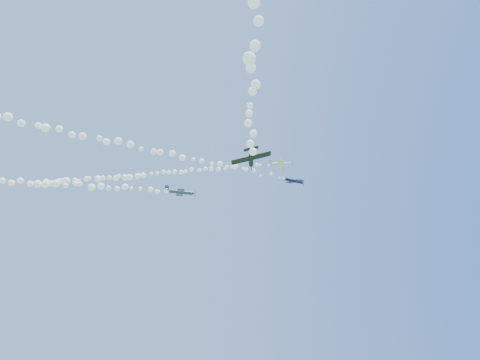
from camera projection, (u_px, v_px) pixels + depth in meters
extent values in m
cylinder|color=white|center=(280.00, 164.00, 102.79)|extent=(5.22, 2.37, 1.02)
cone|color=white|center=(291.00, 164.00, 102.30)|extent=(0.83, 0.87, 0.73)
cone|color=red|center=(293.00, 163.00, 102.23)|extent=(0.34, 0.32, 0.26)
cube|color=black|center=(292.00, 164.00, 102.25)|extent=(0.20, 0.18, 1.66)
cube|color=white|center=(281.00, 164.00, 102.71)|extent=(3.60, 6.47, 0.56)
cube|color=white|center=(271.00, 164.00, 103.23)|extent=(1.53, 2.38, 0.24)
cube|color=red|center=(271.00, 162.00, 103.45)|extent=(0.87, 0.41, 1.09)
sphere|color=black|center=(283.00, 163.00, 102.81)|extent=(0.86, 0.84, 0.70)
cylinder|color=#0C1037|center=(294.00, 181.00, 105.05)|extent=(5.28, 0.84, 0.79)
cone|color=#0C1037|center=(303.00, 183.00, 106.28)|extent=(0.63, 0.72, 0.71)
cone|color=white|center=(304.00, 183.00, 106.45)|extent=(0.27, 0.25, 0.25)
cube|color=black|center=(304.00, 183.00, 106.40)|extent=(0.17, 0.53, 1.64)
cube|color=#0C1037|center=(295.00, 182.00, 105.13)|extent=(2.97, 6.43, 1.75)
cube|color=#0C1037|center=(287.00, 179.00, 104.04)|extent=(1.32, 2.34, 0.64)
cube|color=white|center=(286.00, 177.00, 104.10)|extent=(0.88, 0.55, 1.05)
sphere|color=black|center=(296.00, 180.00, 105.43)|extent=(0.81, 0.91, 0.77)
cylinder|color=#374050|center=(179.00, 192.00, 96.11)|extent=(6.50, 1.93, 1.05)
cone|color=#374050|center=(194.00, 193.00, 96.77)|extent=(0.90, 0.97, 0.88)
cone|color=navy|center=(196.00, 194.00, 96.86)|extent=(0.37, 0.35, 0.31)
cube|color=black|center=(195.00, 194.00, 96.84)|extent=(0.10, 0.49, 2.03)
cube|color=#374050|center=(180.00, 193.00, 96.13)|extent=(1.63, 7.85, 1.52)
cube|color=#374050|center=(167.00, 190.00, 95.58)|extent=(0.92, 2.76, 0.58)
cube|color=navy|center=(167.00, 188.00, 95.71)|extent=(1.05, 0.32, 1.31)
sphere|color=black|center=(183.00, 191.00, 96.39)|extent=(0.79, 0.89, 0.91)
cylinder|color=black|center=(251.00, 157.00, 64.62)|extent=(0.93, 5.42, 1.08)
cone|color=black|center=(251.00, 166.00, 67.21)|extent=(0.75, 0.69, 0.76)
cone|color=gold|center=(251.00, 167.00, 67.57)|extent=(0.26, 0.29, 0.27)
cube|color=black|center=(251.00, 166.00, 67.47)|extent=(0.53, 0.27, 1.67)
cube|color=black|center=(251.00, 158.00, 64.77)|extent=(6.58, 2.68, 1.92)
cube|color=black|center=(251.00, 149.00, 62.49)|extent=(2.39, 1.22, 0.72)
cube|color=gold|center=(250.00, 146.00, 62.64)|extent=(0.53, 0.97, 1.11)
sphere|color=black|center=(250.00, 157.00, 65.45)|extent=(0.91, 0.83, 0.83)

